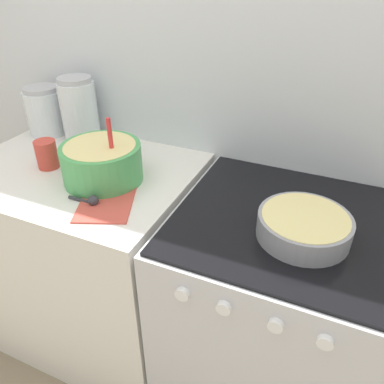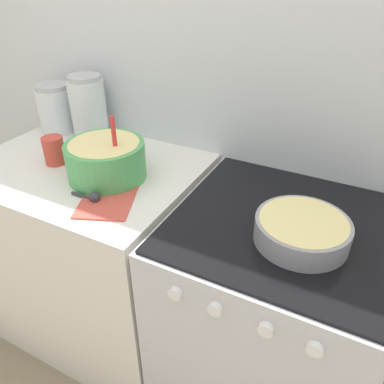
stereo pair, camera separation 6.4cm
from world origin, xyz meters
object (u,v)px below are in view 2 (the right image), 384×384
object	(u,v)px
baking_pan	(302,230)
storage_jar_middle	(89,112)
storage_jar_left	(57,111)
tin_can	(54,150)
mixing_bowl	(106,158)
stove	(266,319)

from	to	relation	value
baking_pan	storage_jar_middle	world-z (taller)	storage_jar_middle
storage_jar_left	tin_can	world-z (taller)	storage_jar_left
mixing_bowl	tin_can	xyz separation A→B (m)	(-0.26, -0.00, -0.02)
mixing_bowl	storage_jar_middle	xyz separation A→B (m)	(-0.29, 0.26, 0.04)
stove	storage_jar_left	xyz separation A→B (m)	(-1.14, 0.23, 0.55)
storage_jar_left	storage_jar_middle	bearing A→B (deg)	0.00
tin_can	storage_jar_left	bearing A→B (deg)	131.42
stove	tin_can	world-z (taller)	tin_can
baking_pan	stove	bearing A→B (deg)	136.27
mixing_bowl	baking_pan	world-z (taller)	mixing_bowl
storage_jar_left	storage_jar_middle	xyz separation A→B (m)	(0.20, 0.00, 0.03)
stove	storage_jar_left	world-z (taller)	storage_jar_left
stove	baking_pan	size ratio (longest dim) A/B	3.39
mixing_bowl	baking_pan	xyz separation A→B (m)	(0.72, -0.04, -0.04)
storage_jar_left	tin_can	bearing A→B (deg)	-48.58
stove	mixing_bowl	bearing A→B (deg)	-177.70
tin_can	stove	bearing A→B (deg)	1.85
mixing_bowl	storage_jar_middle	distance (m)	0.39
mixing_bowl	baking_pan	distance (m)	0.73
mixing_bowl	storage_jar_middle	size ratio (longest dim) A/B	1.02
baking_pan	storage_jar_left	size ratio (longest dim) A/B	1.24
baking_pan	storage_jar_left	world-z (taller)	storage_jar_left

